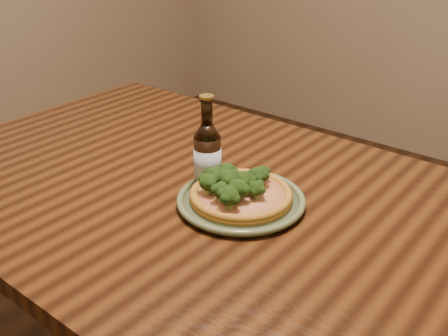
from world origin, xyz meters
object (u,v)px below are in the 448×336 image
Objects in this scene: table at (233,237)px; beer_bottle at (207,157)px; pizza at (239,192)px; plate at (241,200)px.

beer_bottle is at bearing 176.67° from table.
beer_bottle is at bearing 174.29° from pizza.
pizza is 0.98× the size of beer_bottle.
pizza is (-0.00, -0.00, 0.02)m from plate.
table is at bearing 175.56° from plate.
beer_bottle is at bearing 176.42° from plate.
table is 7.44× the size of pizza.
plate is 1.26× the size of pizza.
plate is 1.24× the size of beer_bottle.
beer_bottle reaches higher than plate.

